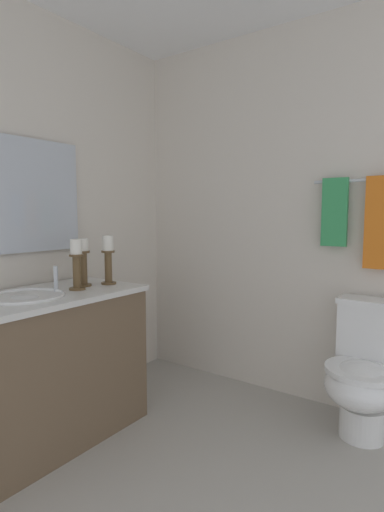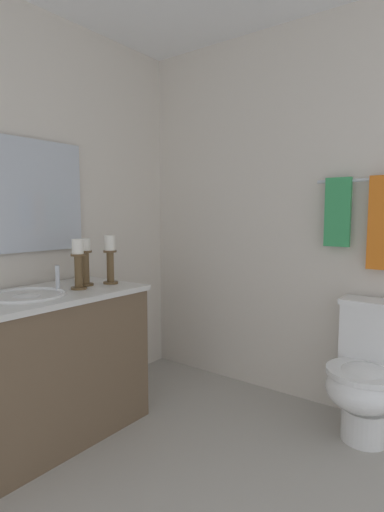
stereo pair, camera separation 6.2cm
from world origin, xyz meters
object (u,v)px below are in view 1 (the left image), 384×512
candle_holder_mid (77,263)px  towel_near_vanity (335,212)px  sink_basin (25,304)px  toilet (365,373)px  candle_holder_tall (108,258)px  candle_holder_short (83,261)px  towel_center (382,223)px  vanity_cabinet (28,373)px

candle_holder_mid → towel_near_vanity: towel_near_vanity is taller
sink_basin → toilet: sink_basin is taller
candle_holder_mid → towel_near_vanity: 1.55m
sink_basin → candle_holder_tall: size_ratio=1.36×
sink_basin → candle_holder_short: bearing=90.7°
sink_basin → toilet: 1.86m
towel_center → candle_holder_mid: bearing=-142.4°
vanity_cabinet → sink_basin: 0.37m
toilet → towel_center: bearing=86.6°
candle_holder_tall → candle_holder_mid: size_ratio=1.04×
toilet → vanity_cabinet: bearing=-141.3°
sink_basin → candle_holder_mid: (0.06, 0.28, 0.19)m
candle_holder_short → towel_near_vanity: bearing=39.3°
candle_holder_short → towel_near_vanity: 1.53m
vanity_cabinet → towel_center: bearing=43.2°
candle_holder_mid → towel_center: towel_center is taller
towel_near_vanity → towel_center: 0.27m
candle_holder_tall → towel_center: size_ratio=0.55×
vanity_cabinet → towel_center: (1.43, 1.34, 0.78)m
candle_holder_short → toilet: 1.71m
vanity_cabinet → candle_holder_mid: 0.63m
candle_holder_short → candle_holder_mid: 0.12m
candle_holder_mid → towel_center: 1.74m
sink_basin → candle_holder_mid: bearing=78.3°
candle_holder_tall → towel_near_vanity: bearing=36.9°
sink_basin → candle_holder_short: (-0.00, 0.38, 0.19)m
sink_basin → towel_center: towel_center is taller
sink_basin → candle_holder_tall: bearing=82.8°
vanity_cabinet → candle_holder_short: 0.67m
towel_center → towel_near_vanity: bearing=180.0°
towel_center → toilet: bearing=-93.4°
candle_holder_mid → toilet: 1.71m
toilet → towel_center: towel_center is taller
candle_holder_short → candle_holder_tall: bearing=61.9°
candle_holder_mid → sink_basin: bearing=-101.7°
toilet → towel_center: (0.01, 0.20, 0.82)m
candle_holder_short → towel_center: 1.74m
candle_holder_short → towel_center: size_ratio=0.53×
sink_basin → towel_center: size_ratio=0.76×
toilet → sink_basin: bearing=-141.3°
vanity_cabinet → toilet: 1.82m
candle_holder_mid → vanity_cabinet: bearing=-101.7°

